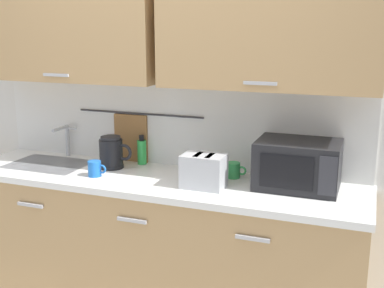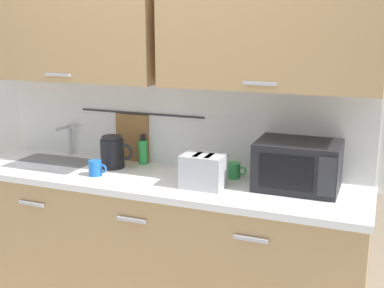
# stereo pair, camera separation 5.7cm
# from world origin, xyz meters

# --- Properties ---
(counter_unit) EXTENTS (2.53, 0.64, 0.90)m
(counter_unit) POSITION_xyz_m (-0.01, 0.30, 0.46)
(counter_unit) COLOR tan
(counter_unit) RESTS_ON ground
(back_wall_assembly) EXTENTS (3.70, 0.41, 2.50)m
(back_wall_assembly) POSITION_xyz_m (-0.00, 0.53, 1.52)
(back_wall_assembly) COLOR silver
(back_wall_assembly) RESTS_ON ground
(sink_faucet) EXTENTS (0.09, 0.17, 0.22)m
(sink_faucet) POSITION_xyz_m (-0.79, 0.53, 1.04)
(sink_faucet) COLOR #B2B5BA
(sink_faucet) RESTS_ON counter_unit
(microwave) EXTENTS (0.46, 0.35, 0.27)m
(microwave) POSITION_xyz_m (0.84, 0.41, 1.04)
(microwave) COLOR black
(microwave) RESTS_ON counter_unit
(electric_kettle) EXTENTS (0.23, 0.16, 0.21)m
(electric_kettle) POSITION_xyz_m (-0.34, 0.39, 1.00)
(electric_kettle) COLOR black
(electric_kettle) RESTS_ON counter_unit
(dish_soap_bottle) EXTENTS (0.06, 0.06, 0.20)m
(dish_soap_bottle) POSITION_xyz_m (-0.20, 0.54, 0.99)
(dish_soap_bottle) COLOR green
(dish_soap_bottle) RESTS_ON counter_unit
(mug_near_sink) EXTENTS (0.12, 0.08, 0.09)m
(mug_near_sink) POSITION_xyz_m (-0.35, 0.19, 0.95)
(mug_near_sink) COLOR blue
(mug_near_sink) RESTS_ON counter_unit
(toaster) EXTENTS (0.26, 0.17, 0.19)m
(toaster) POSITION_xyz_m (0.34, 0.23, 1.00)
(toaster) COLOR #B7BABF
(toaster) RESTS_ON counter_unit
(mug_by_kettle) EXTENTS (0.12, 0.08, 0.09)m
(mug_by_kettle) POSITION_xyz_m (0.45, 0.46, 0.95)
(mug_by_kettle) COLOR green
(mug_by_kettle) RESTS_ON counter_unit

